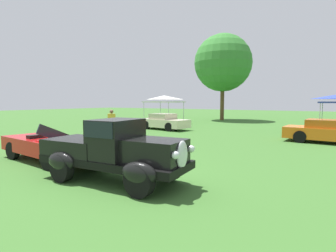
% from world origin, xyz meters
% --- Properties ---
extents(ground_plane, '(120.00, 120.00, 0.00)m').
position_xyz_m(ground_plane, '(0.00, 0.00, 0.00)').
color(ground_plane, '#386628').
extents(feature_pickup_truck, '(4.38, 2.07, 1.70)m').
position_xyz_m(feature_pickup_truck, '(0.03, -0.30, 0.86)').
color(feature_pickup_truck, black).
rests_on(feature_pickup_truck, ground_plane).
extents(neighbor_convertible, '(4.46, 2.09, 1.40)m').
position_xyz_m(neighbor_convertible, '(-3.67, 0.32, 0.58)').
color(neighbor_convertible, red).
rests_on(neighbor_convertible, ground_plane).
extents(show_car_cream, '(4.09, 2.26, 1.22)m').
position_xyz_m(show_car_cream, '(-6.21, 11.56, 0.60)').
color(show_car_cream, beige).
rests_on(show_car_cream, ground_plane).
extents(show_car_orange, '(4.53, 1.96, 1.22)m').
position_xyz_m(show_car_orange, '(4.78, 10.57, 0.60)').
color(show_car_orange, orange).
rests_on(show_car_orange, ground_plane).
extents(spectator_near_truck, '(0.47, 0.40, 1.69)m').
position_xyz_m(spectator_near_truck, '(-5.91, 5.66, 0.91)').
color(spectator_near_truck, '#283351').
rests_on(spectator_near_truck, ground_plane).
extents(canopy_tent_left_field, '(3.06, 3.06, 2.71)m').
position_xyz_m(canopy_tent_left_field, '(-9.04, 15.89, 2.42)').
color(canopy_tent_left_field, '#B7B7BC').
rests_on(canopy_tent_left_field, ground_plane).
extents(treeline_far_left, '(6.45, 6.45, 9.70)m').
position_xyz_m(treeline_far_left, '(-6.21, 23.70, 6.47)').
color(treeline_far_left, brown).
rests_on(treeline_far_left, ground_plane).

